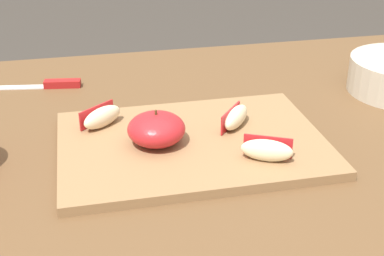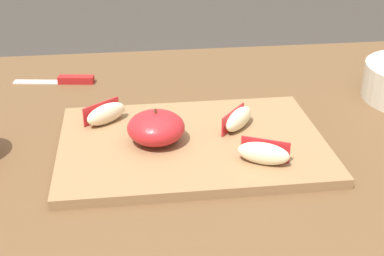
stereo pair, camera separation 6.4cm
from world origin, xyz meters
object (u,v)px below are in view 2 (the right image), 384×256
(apple_half_skin_up, at_px, (156,128))
(paring_knife, at_px, (69,80))
(cutting_board, at_px, (192,144))
(apple_wedge_back, at_px, (239,120))
(apple_wedge_left, at_px, (106,114))
(apple_wedge_right, at_px, (263,153))

(apple_half_skin_up, relative_size, paring_knife, 0.54)
(cutting_board, bearing_deg, apple_wedge_back, 18.14)
(cutting_board, relative_size, apple_wedge_left, 5.52)
(cutting_board, height_order, apple_wedge_left, apple_wedge_left)
(apple_half_skin_up, distance_m, apple_wedge_right, 0.17)
(apple_wedge_right, xyz_separation_m, paring_knife, (-0.30, 0.38, -0.03))
(cutting_board, distance_m, apple_half_skin_up, 0.06)
(apple_wedge_right, relative_size, paring_knife, 0.48)
(apple_half_skin_up, relative_size, apple_wedge_right, 1.13)
(apple_wedge_back, relative_size, paring_knife, 0.45)
(cutting_board, relative_size, apple_half_skin_up, 4.63)
(apple_half_skin_up, bearing_deg, apple_wedge_right, -30.04)
(apple_wedge_left, bearing_deg, apple_wedge_back, -13.79)
(cutting_board, distance_m, paring_knife, 0.37)
(apple_wedge_back, distance_m, paring_knife, 0.40)
(apple_wedge_right, bearing_deg, apple_half_skin_up, 149.96)
(apple_half_skin_up, height_order, apple_wedge_right, apple_half_skin_up)
(cutting_board, bearing_deg, apple_wedge_left, 149.64)
(cutting_board, bearing_deg, apple_half_skin_up, 179.65)
(cutting_board, height_order, apple_wedge_back, apple_wedge_back)
(apple_wedge_right, xyz_separation_m, apple_wedge_back, (-0.01, 0.11, 0.00))
(cutting_board, xyz_separation_m, apple_half_skin_up, (-0.05, 0.00, 0.03))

